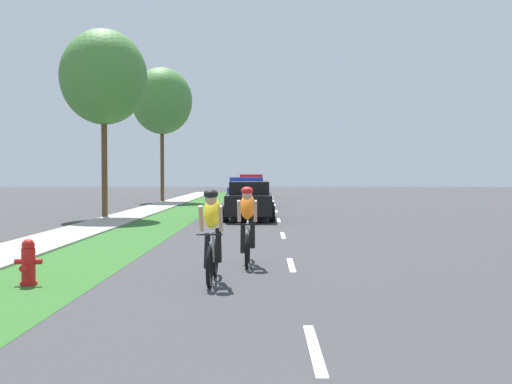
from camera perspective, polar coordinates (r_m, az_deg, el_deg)
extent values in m
plane|color=#38383A|center=(21.73, 2.32, -3.05)|extent=(120.00, 120.00, 0.00)
cube|color=#2D6026|center=(22.07, -9.23, -2.98)|extent=(2.25, 70.00, 0.01)
cube|color=#9E998E|center=(22.51, -14.29, -2.92)|extent=(1.78, 70.00, 0.10)
cube|color=white|center=(6.33, 5.74, -14.98)|extent=(0.12, 1.80, 0.01)
cube|color=white|center=(11.80, 3.47, -7.12)|extent=(0.12, 1.80, 0.01)
cube|color=white|center=(17.35, 2.66, -4.26)|extent=(0.12, 1.80, 0.01)
cube|color=white|center=(22.92, 2.25, -2.79)|extent=(0.12, 1.80, 0.01)
cube|color=white|center=(28.51, 2.00, -1.89)|extent=(0.12, 1.80, 0.01)
cube|color=white|center=(34.09, 1.83, -1.29)|extent=(0.12, 1.80, 0.01)
cube|color=white|center=(39.69, 1.71, -0.85)|extent=(0.12, 1.80, 0.01)
cube|color=white|center=(45.28, 1.62, -0.53)|extent=(0.12, 1.80, 0.01)
cube|color=white|center=(50.88, 1.55, -0.27)|extent=(0.12, 1.80, 0.01)
cylinder|color=red|center=(10.36, -21.41, -8.34)|extent=(0.28, 0.28, 0.06)
cylinder|color=red|center=(10.31, -21.43, -6.67)|extent=(0.22, 0.22, 0.55)
sphere|color=red|center=(10.27, -21.45, -4.88)|extent=(0.21, 0.21, 0.21)
cylinder|color=red|center=(10.36, -22.25, -6.33)|extent=(0.12, 0.09, 0.09)
cylinder|color=red|center=(10.24, -20.60, -6.41)|extent=(0.12, 0.09, 0.09)
cylinder|color=red|center=(10.16, -21.79, -6.96)|extent=(0.11, 0.14, 0.11)
torus|color=black|center=(10.40, -4.03, -6.45)|extent=(0.06, 0.68, 0.68)
torus|color=black|center=(9.38, -4.59, -7.36)|extent=(0.06, 0.68, 0.68)
cylinder|color=#A5A8AD|center=(9.76, -4.35, -5.93)|extent=(0.04, 0.59, 0.43)
cylinder|color=#A5A8AD|center=(10.03, -4.20, -5.15)|extent=(0.04, 0.04, 0.55)
cylinder|color=#A5A8AD|center=(9.77, -4.33, -3.97)|extent=(0.03, 0.55, 0.03)
cylinder|color=black|center=(9.33, -4.58, -4.19)|extent=(0.42, 0.02, 0.02)
ellipsoid|color=yellow|center=(9.82, -4.29, -2.01)|extent=(0.30, 0.54, 0.63)
sphere|color=tan|center=(9.52, -4.45, -0.69)|extent=(0.20, 0.20, 0.20)
ellipsoid|color=black|center=(9.52, -4.45, -0.20)|extent=(0.24, 0.28, 0.16)
cylinder|color=tan|center=(9.56, -5.40, -2.60)|extent=(0.07, 0.26, 0.45)
cylinder|color=tan|center=(9.53, -3.49, -2.61)|extent=(0.07, 0.26, 0.45)
cylinder|color=black|center=(9.97, -4.82, -5.77)|extent=(0.10, 0.30, 0.60)
cylinder|color=black|center=(9.89, -3.69, -5.24)|extent=(0.10, 0.25, 0.61)
torus|color=black|center=(12.26, -0.75, -5.19)|extent=(0.06, 0.68, 0.68)
torus|color=black|center=(11.23, -0.92, -5.84)|extent=(0.06, 0.68, 0.68)
cylinder|color=silver|center=(11.62, -0.85, -4.68)|extent=(0.04, 0.59, 0.43)
cylinder|color=silver|center=(11.89, -0.80, -4.05)|extent=(0.04, 0.04, 0.55)
cylinder|color=silver|center=(11.64, -0.84, -3.04)|extent=(0.03, 0.55, 0.03)
cylinder|color=black|center=(11.19, -0.91, -3.19)|extent=(0.42, 0.02, 0.02)
ellipsoid|color=orange|center=(11.69, -0.83, -1.40)|extent=(0.30, 0.54, 0.63)
sphere|color=tan|center=(11.40, -0.88, -0.27)|extent=(0.20, 0.20, 0.20)
ellipsoid|color=red|center=(11.40, -0.88, 0.13)|extent=(0.24, 0.28, 0.16)
cylinder|color=tan|center=(11.42, -1.68, -1.88)|extent=(0.07, 0.26, 0.45)
cylinder|color=tan|center=(11.41, -0.07, -1.88)|extent=(0.07, 0.26, 0.45)
cylinder|color=black|center=(11.83, -1.30, -4.57)|extent=(0.10, 0.30, 0.60)
cylinder|color=black|center=(11.76, -0.34, -4.12)|extent=(0.10, 0.25, 0.61)
cube|color=black|center=(23.28, -0.61, -1.14)|extent=(1.76, 4.30, 0.76)
cube|color=black|center=(23.41, -0.60, 0.39)|extent=(1.55, 2.24, 0.52)
cube|color=#1E2833|center=(22.44, -0.67, 0.28)|extent=(1.44, 0.08, 0.44)
cylinder|color=black|center=(22.01, -3.00, -2.15)|extent=(0.22, 0.64, 0.64)
cylinder|color=black|center=(21.96, 1.59, -2.16)|extent=(0.22, 0.64, 0.64)
cylinder|color=black|center=(24.67, -2.57, -1.73)|extent=(0.22, 0.64, 0.64)
cylinder|color=black|center=(24.62, 1.52, -1.73)|extent=(0.22, 0.64, 0.64)
cube|color=#23389E|center=(33.18, -0.87, -0.13)|extent=(1.96, 5.10, 0.76)
cube|color=#23389E|center=(32.40, -0.91, 0.88)|extent=(1.80, 1.78, 0.64)
cube|color=#1E2833|center=(31.69, -0.96, 0.83)|extent=(1.67, 0.08, 0.52)
cube|color=#23389E|center=(34.23, -2.32, 0.43)|extent=(0.08, 2.81, 0.40)
cube|color=#23389E|center=(34.17, 0.70, 0.43)|extent=(0.08, 2.81, 0.40)
cube|color=#23389E|center=(35.68, -0.74, 0.48)|extent=(1.80, 0.08, 0.40)
cylinder|color=black|center=(31.71, -2.73, -0.84)|extent=(0.26, 0.76, 0.76)
cylinder|color=black|center=(31.65, 0.81, -0.84)|extent=(0.26, 0.76, 0.76)
cylinder|color=black|center=(34.77, -2.40, -0.61)|extent=(0.26, 0.76, 0.76)
cylinder|color=black|center=(34.70, 0.83, -0.61)|extent=(0.26, 0.76, 0.76)
cube|color=red|center=(45.27, -0.45, 0.49)|extent=(1.90, 4.70, 1.00)
cube|color=red|center=(45.46, -0.45, 1.41)|extent=(1.71, 2.91, 0.52)
cube|color=#1E2833|center=(44.20, -0.49, 1.24)|extent=(1.56, 0.08, 0.44)
cylinder|color=black|center=(43.91, -1.74, -0.13)|extent=(0.25, 0.72, 0.72)
cylinder|color=black|center=(43.86, 0.74, -0.14)|extent=(0.25, 0.72, 0.72)
cylinder|color=black|center=(46.72, -1.57, -0.02)|extent=(0.25, 0.72, 0.72)
cylinder|color=black|center=(46.68, 0.76, -0.02)|extent=(0.25, 0.72, 0.72)
cylinder|color=brown|center=(25.07, -14.64, 2.60)|extent=(0.24, 0.24, 4.42)
ellipsoid|color=#478438|center=(25.39, -14.71, 10.85)|extent=(3.58, 3.58, 3.94)
cylinder|color=brown|center=(38.56, -9.18, 2.78)|extent=(0.24, 0.24, 5.03)
ellipsoid|color=#478438|center=(38.85, -9.21, 8.82)|extent=(3.93, 3.93, 4.33)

